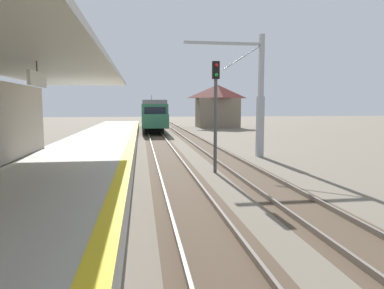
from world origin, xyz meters
TOP-DOWN VIEW (x-y plane):
  - station_platform at (-2.50, 16.00)m, footprint 5.00×80.00m
  - track_pair_nearest_platform at (1.90, 20.00)m, footprint 2.34×120.00m
  - track_pair_middle at (5.30, 20.00)m, footprint 2.34×120.00m
  - approaching_train at (1.90, 48.64)m, footprint 2.93×19.60m
  - rail_signal_post at (3.84, 18.27)m, footprint 0.32×0.34m
  - catenary_pylon_far_side at (7.44, 23.05)m, footprint 5.00×0.40m
  - distant_trackside_house at (11.80, 53.42)m, footprint 6.60×5.28m

SIDE VIEW (x-z plane):
  - track_pair_nearest_platform at x=1.90m, z-range -0.03..0.13m
  - track_pair_middle at x=5.30m, z-range -0.03..0.13m
  - station_platform at x=-2.50m, z-range 0.00..0.90m
  - approaching_train at x=1.90m, z-range -0.20..4.56m
  - rail_signal_post at x=3.84m, z-range 0.59..5.79m
  - distant_trackside_house at x=11.80m, z-range 0.14..6.54m
  - catenary_pylon_far_side at x=7.44m, z-range -0.15..7.35m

